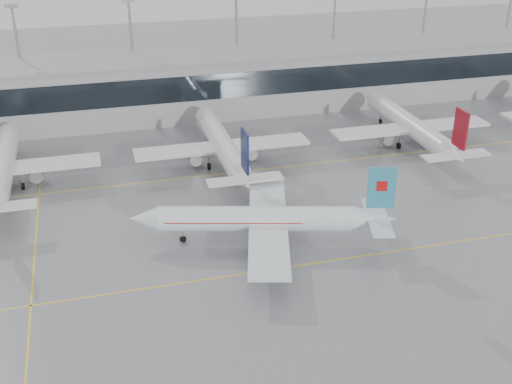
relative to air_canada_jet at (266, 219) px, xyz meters
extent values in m
plane|color=gray|center=(0.02, -6.65, -3.49)|extent=(320.00, 320.00, 0.00)
cube|color=yellow|center=(0.02, -6.65, -3.48)|extent=(120.00, 0.25, 0.01)
cube|color=yellow|center=(0.02, 23.35, -3.48)|extent=(120.00, 0.25, 0.01)
cube|color=yellow|center=(-29.98, 8.35, -3.48)|extent=(0.25, 60.00, 0.01)
cube|color=#949498|center=(0.02, 55.35, 2.51)|extent=(180.00, 15.00, 12.00)
cube|color=black|center=(0.02, 47.80, 4.01)|extent=(180.00, 0.20, 5.00)
cube|color=gray|center=(0.02, 55.35, 8.71)|extent=(182.00, 16.00, 0.40)
cylinder|color=gray|center=(-32.98, 61.35, 7.51)|extent=(0.50, 0.50, 22.00)
cube|color=gray|center=(-32.98, 61.35, 18.81)|extent=(2.40, 1.00, 0.60)
cylinder|color=gray|center=(-10.98, 61.35, 7.51)|extent=(0.50, 0.50, 22.00)
cube|color=gray|center=(-10.98, 61.35, 18.81)|extent=(2.40, 1.00, 0.60)
cylinder|color=gray|center=(11.02, 61.35, 7.51)|extent=(0.50, 0.50, 22.00)
cylinder|color=gray|center=(33.02, 61.35, 7.51)|extent=(0.50, 0.50, 22.00)
cylinder|color=gray|center=(55.02, 61.35, 7.51)|extent=(0.50, 0.50, 22.00)
cylinder|color=gray|center=(77.02, 61.35, 7.51)|extent=(0.50, 0.50, 22.00)
cylinder|color=silver|center=(-1.25, 0.35, 0.09)|extent=(25.76, 10.13, 3.38)
cone|color=silver|center=(-15.60, 4.31, 0.09)|extent=(4.76, 4.33, 3.38)
cone|color=silver|center=(13.88, -3.84, 0.09)|extent=(6.30, 4.75, 3.38)
cube|color=silver|center=(0.20, -0.05, -0.31)|extent=(12.26, 28.26, 0.45)
cube|color=silver|center=(14.07, -3.89, 0.39)|extent=(5.56, 11.10, 0.25)
cube|color=teal|center=(14.26, -3.94, 4.67)|extent=(3.56, 1.30, 5.77)
cylinder|color=gray|center=(-1.56, -4.55, -1.81)|extent=(4.03, 2.98, 2.10)
cylinder|color=gray|center=(0.99, 4.71, -1.81)|extent=(4.03, 2.98, 2.10)
cylinder|color=gray|center=(-10.78, 2.98, -2.32)|extent=(0.20, 0.20, 1.44)
cylinder|color=black|center=(-10.78, 2.98, -3.04)|extent=(0.95, 0.53, 0.90)
cylinder|color=gray|center=(0.47, -2.83, -2.22)|extent=(0.24, 0.24, 1.44)
cylinder|color=black|center=(0.47, -2.83, -2.94)|extent=(1.18, 0.73, 1.10)
cylinder|color=gray|center=(1.85, 2.18, -2.22)|extent=(0.24, 0.24, 1.44)
cylinder|color=black|center=(1.85, 2.18, -2.94)|extent=(1.18, 0.73, 1.10)
cube|color=#B70F0F|center=(14.26, -3.94, 4.98)|extent=(1.47, 0.81, 1.40)
cube|color=#B70F0F|center=(-4.14, 1.14, 0.29)|extent=(18.26, 8.09, 0.12)
cylinder|color=silver|center=(-34.98, 28.35, 0.31)|extent=(3.59, 27.36, 3.59)
cone|color=silver|center=(-34.98, 44.03, 0.31)|extent=(3.59, 4.00, 3.59)
cube|color=silver|center=(-34.98, 26.85, -0.09)|extent=(29.64, 5.00, 0.45)
cylinder|color=gray|center=(-30.18, 27.35, -1.59)|extent=(2.10, 3.60, 2.10)
cylinder|color=gray|center=(-34.98, 39.03, -2.26)|extent=(0.20, 0.20, 1.56)
cylinder|color=black|center=(-34.98, 39.03, -3.04)|extent=(0.30, 0.90, 0.90)
cylinder|color=gray|center=(-32.38, 25.85, -2.16)|extent=(0.24, 0.24, 1.56)
cylinder|color=black|center=(-32.38, 25.85, -2.94)|extent=(0.45, 1.10, 1.10)
cylinder|color=silver|center=(0.02, 28.35, 0.31)|extent=(3.59, 27.36, 3.59)
cone|color=silver|center=(0.02, 44.03, 0.31)|extent=(3.59, 4.00, 3.59)
cone|color=silver|center=(0.02, 11.87, 0.31)|extent=(3.59, 5.60, 3.59)
cube|color=silver|center=(0.02, 26.85, -0.09)|extent=(29.64, 5.00, 0.45)
cube|color=silver|center=(0.02, 11.67, 0.61)|extent=(11.40, 2.80, 0.25)
cube|color=#0C1341|center=(0.02, 11.47, 5.17)|extent=(0.35, 3.60, 6.12)
cylinder|color=gray|center=(-4.78, 27.35, -1.59)|extent=(2.10, 3.60, 2.10)
cylinder|color=gray|center=(4.82, 27.35, -1.59)|extent=(2.10, 3.60, 2.10)
cylinder|color=gray|center=(0.02, 39.03, -2.26)|extent=(0.20, 0.20, 1.56)
cylinder|color=black|center=(0.02, 39.03, -3.04)|extent=(0.30, 0.90, 0.90)
cylinder|color=gray|center=(-2.58, 25.85, -2.16)|extent=(0.24, 0.24, 1.56)
cylinder|color=black|center=(-2.58, 25.85, -2.94)|extent=(0.45, 1.10, 1.10)
cylinder|color=gray|center=(2.62, 25.85, -2.16)|extent=(0.24, 0.24, 1.56)
cylinder|color=black|center=(2.62, 25.85, -2.94)|extent=(0.45, 1.10, 1.10)
cylinder|color=silver|center=(35.02, 28.35, 0.31)|extent=(3.59, 27.36, 3.59)
cone|color=silver|center=(35.02, 44.03, 0.31)|extent=(3.59, 4.00, 3.59)
cone|color=silver|center=(35.02, 11.87, 0.31)|extent=(3.59, 5.60, 3.59)
cube|color=silver|center=(35.02, 26.85, -0.09)|extent=(29.64, 5.00, 0.45)
cube|color=silver|center=(35.02, 11.67, 0.61)|extent=(11.40, 2.80, 0.25)
cube|color=maroon|center=(35.02, 11.47, 5.17)|extent=(0.35, 3.60, 6.12)
cylinder|color=gray|center=(30.22, 27.35, -1.59)|extent=(2.10, 3.60, 2.10)
cylinder|color=gray|center=(39.82, 27.35, -1.59)|extent=(2.10, 3.60, 2.10)
cylinder|color=gray|center=(35.02, 39.03, -2.26)|extent=(0.20, 0.20, 1.56)
cylinder|color=black|center=(35.02, 39.03, -3.04)|extent=(0.30, 0.90, 0.90)
cylinder|color=gray|center=(32.42, 25.85, -2.16)|extent=(0.24, 0.24, 1.56)
cylinder|color=black|center=(32.42, 25.85, -2.94)|extent=(0.45, 1.10, 1.10)
cylinder|color=gray|center=(37.62, 25.85, -2.16)|extent=(0.24, 0.24, 1.56)
cylinder|color=black|center=(37.62, 25.85, -2.94)|extent=(0.45, 1.10, 1.10)
camera|label=1|loc=(-20.94, -71.51, 40.33)|focal=45.00mm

